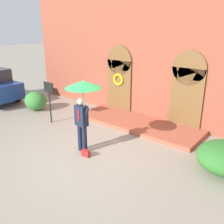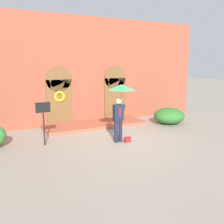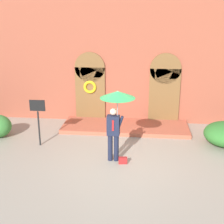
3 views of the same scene
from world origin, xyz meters
The scene contains 5 objects.
ground_plane centered at (0.00, 0.00, 0.00)m, with size 80.00×80.00×0.00m, color gray.
building_facade centered at (0.00, 4.15, 2.68)m, with size 14.00×2.30×5.60m.
person_with_umbrella centered at (-0.11, 0.12, 1.91)m, with size 1.10×1.10×2.36m.
handbag centered at (0.12, -0.08, 0.11)m, with size 0.28×0.12×0.22m, color maroon.
sign_post centered at (-3.00, 1.06, 1.16)m, with size 0.56×0.06×1.72m.
Camera 3 is at (0.70, -9.12, 4.73)m, focal length 50.00 mm.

